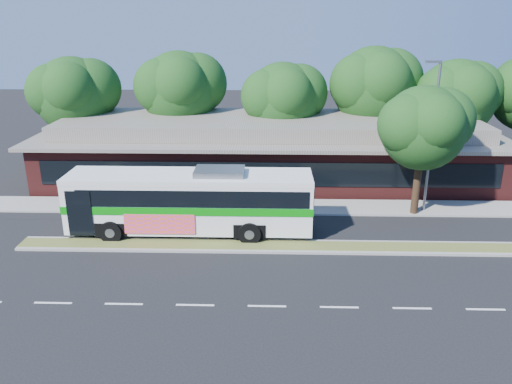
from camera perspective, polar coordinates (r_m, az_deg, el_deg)
ground at (r=25.63m, az=1.33°, el=-6.94°), size 120.00×120.00×0.00m
median_strip at (r=26.14m, az=1.34°, el=-6.21°), size 26.00×1.10×0.15m
sidewalk at (r=31.48m, az=1.40°, el=-1.68°), size 44.00×2.60×0.12m
parking_lot at (r=39.27m, az=-25.86°, el=0.56°), size 14.00×12.00×0.01m
plaza_building at (r=37.13m, az=1.47°, el=4.97°), size 33.20×11.20×4.45m
lamp_post at (r=31.18m, az=19.45°, el=6.31°), size 0.93×0.18×9.07m
tree_bg_a at (r=41.19m, az=-19.58°, el=10.62°), size 6.47×5.80×8.63m
tree_bg_b at (r=40.02m, az=-8.11°, el=11.69°), size 6.69×6.00×9.00m
tree_bg_c at (r=38.57m, az=3.65°, el=10.73°), size 6.24×5.60×8.26m
tree_bg_d at (r=40.33m, az=13.90°, el=11.78°), size 6.91×6.20×9.37m
tree_bg_e at (r=41.13m, az=22.39°, el=10.09°), size 6.47×5.80×8.50m
transit_bus at (r=27.35m, az=-7.43°, el=-0.65°), size 13.29×3.15×3.72m
sedan at (r=36.63m, az=-17.81°, el=1.61°), size 5.71×4.12×1.54m
sidewalk_tree at (r=30.57m, az=19.16°, el=7.15°), size 5.44×4.88×7.78m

